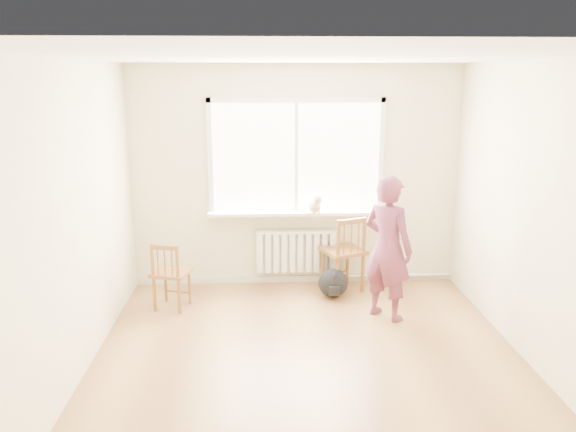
{
  "coord_description": "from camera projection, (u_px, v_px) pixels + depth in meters",
  "views": [
    {
      "loc": [
        -0.42,
        -4.5,
        2.55
      ],
      "look_at": [
        -0.15,
        1.2,
        1.13
      ],
      "focal_mm": 35.0,
      "sensor_mm": 36.0,
      "label": 1
    }
  ],
  "objects": [
    {
      "name": "heating_pipe",
      "position": [
        393.0,
        275.0,
        7.16
      ],
      "size": [
        1.4,
        0.04,
        0.04
      ],
      "primitive_type": "cylinder",
      "rotation": [
        0.0,
        1.57,
        0.0
      ],
      "color": "silver",
      "rests_on": "back_wall"
    },
    {
      "name": "backpack",
      "position": [
        333.0,
        283.0,
        6.63
      ],
      "size": [
        0.37,
        0.29,
        0.35
      ],
      "primitive_type": "ellipsoid",
      "rotation": [
        0.0,
        0.0,
        -0.09
      ],
      "color": "black",
      "rests_on": "floor"
    },
    {
      "name": "cat",
      "position": [
        315.0,
        204.0,
        6.74
      ],
      "size": [
        0.22,
        0.38,
        0.26
      ],
      "rotation": [
        0.0,
        0.0,
        0.21
      ],
      "color": "beige",
      "rests_on": "windowsill"
    },
    {
      "name": "window",
      "position": [
        296.0,
        152.0,
        6.75
      ],
      "size": [
        2.12,
        0.05,
        1.42
      ],
      "color": "white",
      "rests_on": "back_wall"
    },
    {
      "name": "windowsill",
      "position": [
        296.0,
        213.0,
        6.85
      ],
      "size": [
        2.15,
        0.22,
        0.04
      ],
      "primitive_type": "cube",
      "color": "white",
      "rests_on": "back_wall"
    },
    {
      "name": "floor",
      "position": [
        311.0,
        371.0,
        5.0
      ],
      "size": [
        4.5,
        4.5,
        0.0
      ],
      "primitive_type": "plane",
      "color": "#A27642",
      "rests_on": "ground"
    },
    {
      "name": "chair_right",
      "position": [
        345.0,
        254.0,
        6.75
      ],
      "size": [
        0.6,
        0.59,
        0.94
      ],
      "rotation": [
        0.0,
        0.0,
        3.54
      ],
      "color": "#935B2A",
      "rests_on": "floor"
    },
    {
      "name": "ceiling",
      "position": [
        314.0,
        56.0,
        4.34
      ],
      "size": [
        4.5,
        4.5,
        0.0
      ],
      "primitive_type": "plane",
      "rotation": [
        3.14,
        0.0,
        0.0
      ],
      "color": "white",
      "rests_on": "back_wall"
    },
    {
      "name": "back_wall",
      "position": [
        296.0,
        177.0,
        6.85
      ],
      "size": [
        4.0,
        0.01,
        2.7
      ],
      "primitive_type": "cube",
      "color": "beige",
      "rests_on": "ground"
    },
    {
      "name": "chair_left",
      "position": [
        170.0,
        276.0,
        6.24
      ],
      "size": [
        0.47,
        0.46,
        0.78
      ],
      "rotation": [
        0.0,
        0.0,
        2.87
      ],
      "color": "#935B2A",
      "rests_on": "floor"
    },
    {
      "name": "baseboard",
      "position": [
        296.0,
        279.0,
        7.15
      ],
      "size": [
        4.0,
        0.03,
        0.08
      ],
      "primitive_type": "cube",
      "color": "beige",
      "rests_on": "ground"
    },
    {
      "name": "radiator",
      "position": [
        296.0,
        251.0,
        6.98
      ],
      "size": [
        1.0,
        0.12,
        0.55
      ],
      "color": "white",
      "rests_on": "back_wall"
    },
    {
      "name": "person",
      "position": [
        388.0,
        248.0,
        5.94
      ],
      "size": [
        0.67,
        0.67,
        1.56
      ],
      "primitive_type": "imported",
      "rotation": [
        0.0,
        0.0,
        2.35
      ],
      "color": "#B93D68",
      "rests_on": "floor"
    }
  ]
}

